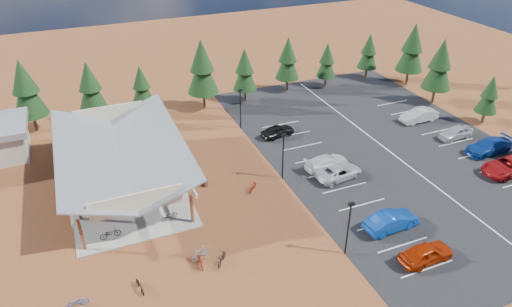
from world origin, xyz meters
name	(u,v)px	position (x,y,z in m)	size (l,w,h in m)	color
ground	(244,200)	(0.00, 0.00, 0.00)	(140.00, 140.00, 0.00)	brown
asphalt_lot	(385,148)	(18.50, 3.00, 0.02)	(27.00, 44.00, 0.04)	black
concrete_pad	(126,184)	(-10.00, 7.00, 0.05)	(10.60, 18.60, 0.10)	gray
bike_pavilion	(120,151)	(-10.00, 7.00, 3.82)	(11.65, 19.40, 4.97)	brown
lamp_post_0	(349,225)	(5.00, -10.00, 2.98)	(0.50, 0.25, 5.14)	black
lamp_post_1	(283,153)	(5.00, 2.00, 2.98)	(0.50, 0.25, 5.14)	black
lamp_post_2	(240,106)	(5.00, 14.00, 2.98)	(0.50, 0.25, 5.14)	black
trash_bin_0	(205,182)	(-2.71, 3.69, 0.45)	(0.60, 0.60, 0.90)	#4F2A1C
trash_bin_1	(197,168)	(-2.76, 6.48, 0.45)	(0.60, 0.60, 0.90)	#4F2A1C
pine_1	(25,88)	(-18.30, 22.89, 5.55)	(3.90, 3.90, 9.09)	#382314
pine_2	(90,86)	(-11.27, 22.21, 4.97)	(3.49, 3.49, 8.13)	#382314
pine_3	(141,85)	(-5.18, 22.46, 4.08)	(2.87, 2.87, 6.69)	#382314
pine_4	(202,67)	(2.59, 21.41, 5.76)	(4.05, 4.05, 9.43)	#382314
pine_5	(245,70)	(8.48, 21.45, 4.58)	(3.22, 3.22, 7.51)	#382314
pine_6	(288,59)	(15.47, 22.68, 4.81)	(3.38, 3.38, 7.88)	#382314
pine_7	(327,60)	(21.34, 21.80, 4.04)	(2.84, 2.84, 6.63)	#382314
pine_8	(369,51)	(28.98, 22.51, 4.24)	(2.98, 2.98, 6.95)	#382314
pine_11	(490,95)	(33.85, 3.87, 3.80)	(2.67, 2.67, 6.23)	#382314
pine_12	(440,65)	(32.17, 11.13, 5.47)	(3.85, 3.85, 8.96)	#382314
pine_13	(412,48)	(33.15, 17.98, 5.60)	(3.94, 3.94, 9.17)	#382314
bike_0	(110,233)	(-12.43, -0.80, 0.57)	(0.62, 1.77, 0.93)	black
bike_1	(94,202)	(-13.26, 4.12, 0.63)	(0.50, 1.75, 1.05)	gray
bike_2	(96,187)	(-12.86, 6.91, 0.50)	(0.53, 1.51, 0.80)	#163D99
bike_3	(87,158)	(-13.19, 12.76, 0.64)	(0.51, 1.81, 1.09)	maroon
bike_4	(169,216)	(-7.24, -0.33, 0.50)	(0.53, 1.52, 0.80)	black
bike_5	(144,200)	(-8.91, 2.71, 0.62)	(0.49, 1.73, 1.04)	gray
bike_6	(155,155)	(-6.30, 10.66, 0.58)	(0.64, 1.83, 0.96)	navy
bike_7	(128,145)	(-8.70, 13.89, 0.58)	(0.45, 1.60, 0.96)	maroon
bike_8	(140,285)	(-11.13, -7.51, 0.46)	(0.61, 1.74, 0.91)	black
bike_10	(76,303)	(-15.61, -7.45, 0.44)	(0.59, 1.69, 0.89)	#0F3A97
bike_11	(200,261)	(-6.30, -6.84, 0.48)	(0.45, 1.61, 0.97)	maroon
bike_12	(222,259)	(-4.65, -7.16, 0.45)	(0.60, 1.71, 0.90)	black
bike_13	(201,253)	(-6.00, -6.02, 0.55)	(0.51, 1.82, 1.09)	gray
bike_15	(253,187)	(1.37, 1.07, 0.48)	(0.45, 1.58, 0.95)	maroon
car_0	(426,253)	(10.45, -13.13, 0.82)	(1.85, 4.61, 1.57)	#A02203
car_1	(391,221)	(10.32, -8.84, 0.87)	(1.75, 5.01, 1.65)	#0B3894
car_2	(339,172)	(10.37, -0.20, 0.74)	(2.31, 5.01, 1.39)	#B0B4B8
car_3	(327,162)	(10.14, 1.93, 0.76)	(2.01, 4.94, 1.43)	silver
car_4	(278,131)	(8.33, 10.39, 0.74)	(1.66, 4.14, 1.41)	black
car_6	(509,166)	(27.09, -6.07, 0.86)	(2.73, 5.91, 1.64)	maroon
car_7	(489,146)	(28.49, -2.16, 0.85)	(2.27, 5.58, 1.62)	navy
car_8	(456,133)	(27.54, 1.91, 0.77)	(1.73, 4.30, 1.47)	#A5A8AD
car_9	(419,115)	(26.51, 7.16, 0.85)	(1.72, 4.92, 1.62)	#B9B9B9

